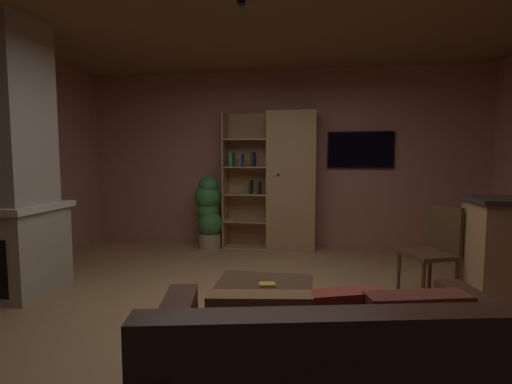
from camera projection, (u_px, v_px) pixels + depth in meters
floor at (249, 318)px, 3.30m from camera, size 6.13×5.63×0.02m
wall_back at (280, 159)px, 5.98m from camera, size 6.25×0.06×2.71m
window_pane_back at (257, 174)px, 6.03m from camera, size 0.70×0.01×0.77m
stone_fireplace at (4, 173)px, 3.81m from camera, size 0.96×0.84×2.71m
bookshelf_cabinet at (285, 181)px, 5.73m from camera, size 1.38×0.41×2.06m
coffee_table at (264, 296)px, 2.77m from camera, size 0.70×0.60×0.46m
table_book_0 at (267, 285)px, 2.73m from camera, size 0.13×0.10×0.02m
dining_chair at (435, 247)px, 3.63m from camera, size 0.55×0.55×0.92m
potted_floor_plant at (209, 211)px, 5.77m from camera, size 0.44×0.43×1.11m
wall_mounted_tv at (360, 150)px, 5.72m from camera, size 0.97×0.06×0.55m
track_light_spot_0 at (9, 17)px, 3.44m from camera, size 0.07×0.07×0.09m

